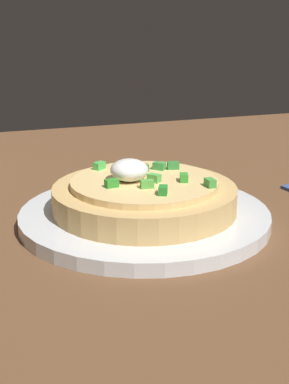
% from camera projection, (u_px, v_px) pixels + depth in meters
% --- Properties ---
extents(dining_table, '(1.23, 0.82, 0.03)m').
position_uv_depth(dining_table, '(105.00, 207.00, 0.70)').
color(dining_table, brown).
rests_on(dining_table, ground).
extents(plate, '(0.26, 0.26, 0.01)m').
position_uv_depth(plate, '(145.00, 216.00, 0.60)').
color(plate, silver).
rests_on(plate, dining_table).
extents(pizza, '(0.19, 0.19, 0.06)m').
position_uv_depth(pizza, '(144.00, 195.00, 0.59)').
color(pizza, tan).
rests_on(pizza, plate).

